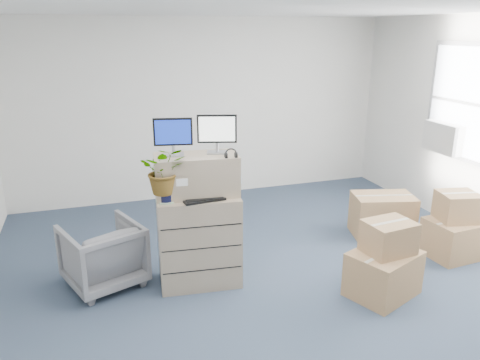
# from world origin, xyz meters

# --- Properties ---
(ground) EXTENTS (7.00, 7.00, 0.00)m
(ground) POSITION_xyz_m (0.00, 0.00, 0.00)
(ground) COLOR #283448
(ground) RESTS_ON ground
(wall_back) EXTENTS (6.00, 0.02, 2.80)m
(wall_back) POSITION_xyz_m (0.00, 3.51, 1.40)
(wall_back) COLOR silver
(wall_back) RESTS_ON ground
(ac_unit) EXTENTS (0.24, 0.60, 0.40)m
(ac_unit) POSITION_xyz_m (2.87, 1.40, 1.20)
(ac_unit) COLOR silver
(ac_unit) RESTS_ON wall_right
(filing_cabinet_lower) EXTENTS (0.89, 0.60, 0.98)m
(filing_cabinet_lower) POSITION_xyz_m (-0.74, 0.75, 0.49)
(filing_cabinet_lower) COLOR gray
(filing_cabinet_lower) RESTS_ON ground
(filing_cabinet_upper) EXTENTS (0.88, 0.50, 0.42)m
(filing_cabinet_upper) POSITION_xyz_m (-0.73, 0.80, 1.19)
(filing_cabinet_upper) COLOR gray
(filing_cabinet_upper) RESTS_ON filing_cabinet_lower
(monitor_left) EXTENTS (0.38, 0.18, 0.38)m
(monitor_left) POSITION_xyz_m (-0.95, 0.84, 1.61)
(monitor_left) COLOR #99999E
(monitor_left) RESTS_ON filing_cabinet_upper
(monitor_right) EXTENTS (0.39, 0.21, 0.39)m
(monitor_right) POSITION_xyz_m (-0.51, 0.81, 1.62)
(monitor_right) COLOR #99999E
(monitor_right) RESTS_ON filing_cabinet_upper
(headphones) EXTENTS (0.12, 0.03, 0.12)m
(headphones) POSITION_xyz_m (-0.43, 0.60, 1.43)
(headphones) COLOR black
(headphones) RESTS_ON filing_cabinet_upper
(keyboard) EXTENTS (0.43, 0.21, 0.02)m
(keyboard) POSITION_xyz_m (-0.71, 0.60, 0.99)
(keyboard) COLOR black
(keyboard) RESTS_ON filing_cabinet_lower
(mouse) EXTENTS (0.11, 0.08, 0.03)m
(mouse) POSITION_xyz_m (-0.43, 0.61, 1.00)
(mouse) COLOR silver
(mouse) RESTS_ON filing_cabinet_lower
(water_bottle) EXTENTS (0.08, 0.08, 0.27)m
(water_bottle) POSITION_xyz_m (-0.69, 0.78, 1.11)
(water_bottle) COLOR gray
(water_bottle) RESTS_ON filing_cabinet_lower
(phone_dock) EXTENTS (0.06, 0.05, 0.12)m
(phone_dock) POSITION_xyz_m (-0.77, 0.79, 1.02)
(phone_dock) COLOR silver
(phone_dock) RESTS_ON filing_cabinet_lower
(external_drive) EXTENTS (0.21, 0.19, 0.05)m
(external_drive) POSITION_xyz_m (-0.43, 0.86, 1.00)
(external_drive) COLOR black
(external_drive) RESTS_ON filing_cabinet_lower
(tissue_box) EXTENTS (0.25, 0.19, 0.08)m
(tissue_box) POSITION_xyz_m (-0.36, 0.85, 1.07)
(tissue_box) COLOR #3E9ED3
(tissue_box) RESTS_ON external_drive
(potted_plant) EXTENTS (0.52, 0.55, 0.46)m
(potted_plant) POSITION_xyz_m (-1.07, 0.69, 1.24)
(potted_plant) COLOR #90AD8B
(potted_plant) RESTS_ON filing_cabinet_lower
(office_chair) EXTENTS (0.93, 0.90, 0.75)m
(office_chair) POSITION_xyz_m (-1.72, 1.01, 0.38)
(office_chair) COLOR slate
(office_chair) RESTS_ON ground
(cardboard_boxes) EXTENTS (2.06, 1.99, 0.79)m
(cardboard_boxes) POSITION_xyz_m (1.68, 0.49, 0.31)
(cardboard_boxes) COLOR #9F6F4C
(cardboard_boxes) RESTS_ON ground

